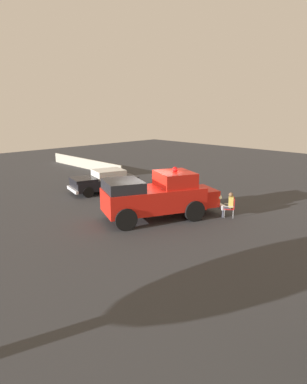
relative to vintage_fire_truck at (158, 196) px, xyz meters
name	(u,v)px	position (x,y,z in m)	size (l,w,h in m)	color
ground_plane	(149,216)	(0.64, 0.01, -1.20)	(60.00, 60.00, 0.00)	#333335
vintage_fire_truck	(158,196)	(0.00, 0.00, 0.00)	(4.35, 6.33, 2.59)	black
classic_hot_rod	(104,181)	(6.35, -1.38, -0.45)	(2.86, 4.68, 1.46)	black
lawn_chair_near_truck	(231,206)	(-2.45, -2.83, -0.61)	(0.69, 0.68, 1.02)	#B7BABF
lawn_chair_by_car	(144,190)	(3.05, -1.91, -0.61)	(0.52, 0.53, 1.02)	#B7BABF
spectator_seated	(229,204)	(-2.35, -2.75, -0.50)	(0.65, 0.61, 1.29)	#383842
background_fence	(85,164)	(14.73, -5.40, -0.75)	(10.53, 0.12, 0.90)	#A8A393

